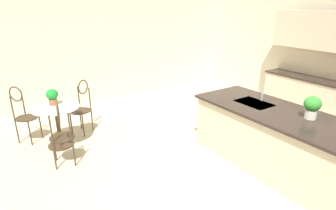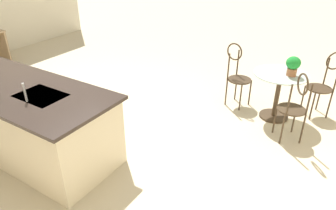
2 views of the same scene
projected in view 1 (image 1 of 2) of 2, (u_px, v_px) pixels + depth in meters
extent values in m
plane|color=beige|center=(222.00, 177.00, 4.06)|extent=(40.00, 40.00, 0.00)
cube|color=beige|center=(106.00, 48.00, 6.92)|extent=(0.12, 7.80, 2.70)
cube|color=beige|center=(280.00, 143.00, 4.12)|extent=(2.70, 0.96, 0.88)
cube|color=#2D231E|center=(284.00, 115.00, 3.96)|extent=(2.80, 1.06, 0.04)
cube|color=#B2B5BA|center=(254.00, 104.00, 4.39)|extent=(0.56, 0.40, 0.03)
cube|color=beige|center=(319.00, 101.00, 5.89)|extent=(2.40, 0.60, 0.88)
cube|color=#2D231E|center=(324.00, 81.00, 5.73)|extent=(2.44, 0.64, 0.04)
cube|color=beige|center=(331.00, 64.00, 5.70)|extent=(2.40, 0.04, 0.60)
cube|color=beige|center=(333.00, 31.00, 5.37)|extent=(2.40, 0.36, 0.76)
cylinder|color=#3D2D1E|center=(61.00, 145.00, 4.96)|extent=(0.44, 0.44, 0.03)
cylinder|color=#3D2D1E|center=(58.00, 126.00, 4.83)|extent=(0.07, 0.07, 0.69)
cylinder|color=#B2C6C1|center=(56.00, 108.00, 4.71)|extent=(0.80, 0.80, 0.01)
cylinder|color=#3D2D1E|center=(83.00, 126.00, 5.22)|extent=(0.03, 0.03, 0.45)
cylinder|color=#3D2D1E|center=(71.00, 124.00, 5.31)|extent=(0.03, 0.03, 0.45)
cylinder|color=#3D2D1E|center=(92.00, 120.00, 5.46)|extent=(0.03, 0.03, 0.45)
cylinder|color=#3D2D1E|center=(81.00, 118.00, 5.56)|extent=(0.03, 0.03, 0.45)
cylinder|color=#3D2D1E|center=(81.00, 111.00, 5.31)|extent=(0.53, 0.53, 0.02)
cylinder|color=#3D2D1E|center=(90.00, 99.00, 5.32)|extent=(0.03, 0.03, 0.45)
cylinder|color=#3D2D1E|center=(79.00, 97.00, 5.41)|extent=(0.03, 0.03, 0.45)
torus|color=#3D2D1E|center=(83.00, 87.00, 5.29)|extent=(0.18, 0.25, 0.28)
cylinder|color=#3D2D1E|center=(55.00, 148.00, 4.42)|extent=(0.03, 0.03, 0.45)
cylinder|color=#3D2D1E|center=(73.00, 145.00, 4.51)|extent=(0.03, 0.03, 0.45)
cylinder|color=#3D2D1E|center=(55.00, 157.00, 4.17)|extent=(0.03, 0.03, 0.45)
cylinder|color=#3D2D1E|center=(74.00, 153.00, 4.26)|extent=(0.03, 0.03, 0.45)
cylinder|color=#3D2D1E|center=(62.00, 137.00, 4.26)|extent=(0.46, 0.46, 0.02)
cylinder|color=#3D2D1E|center=(51.00, 130.00, 4.01)|extent=(0.03, 0.03, 0.45)
cylinder|color=#3D2D1E|center=(70.00, 127.00, 4.10)|extent=(0.03, 0.03, 0.45)
torus|color=#3D2D1E|center=(58.00, 114.00, 3.98)|extent=(0.28, 0.09, 0.28)
cylinder|color=#3D2D1E|center=(41.00, 127.00, 5.16)|extent=(0.03, 0.03, 0.45)
cylinder|color=#3D2D1E|center=(30.00, 134.00, 4.91)|extent=(0.03, 0.03, 0.45)
cylinder|color=#3D2D1E|center=(28.00, 126.00, 5.23)|extent=(0.03, 0.03, 0.45)
cylinder|color=#3D2D1E|center=(17.00, 132.00, 4.98)|extent=(0.03, 0.03, 0.45)
cylinder|color=#3D2D1E|center=(27.00, 118.00, 4.99)|extent=(0.54, 0.54, 0.02)
cylinder|color=#3D2D1E|center=(23.00, 104.00, 5.07)|extent=(0.03, 0.03, 0.45)
cylinder|color=#3D2D1E|center=(12.00, 108.00, 4.83)|extent=(0.03, 0.03, 0.45)
torus|color=#3D2D1E|center=(16.00, 94.00, 4.87)|extent=(0.23, 0.20, 0.28)
cylinder|color=#B2B5BA|center=(262.00, 94.00, 4.44)|extent=(0.02, 0.02, 0.22)
cylinder|color=#9E603D|center=(53.00, 102.00, 4.80)|extent=(0.14, 0.14, 0.11)
ellipsoid|color=#1D8A31|center=(52.00, 94.00, 4.75)|extent=(0.20, 0.20, 0.19)
cylinder|color=beige|center=(311.00, 114.00, 3.77)|extent=(0.15, 0.15, 0.12)
ellipsoid|color=#2F892E|center=(313.00, 104.00, 3.71)|extent=(0.22, 0.22, 0.20)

